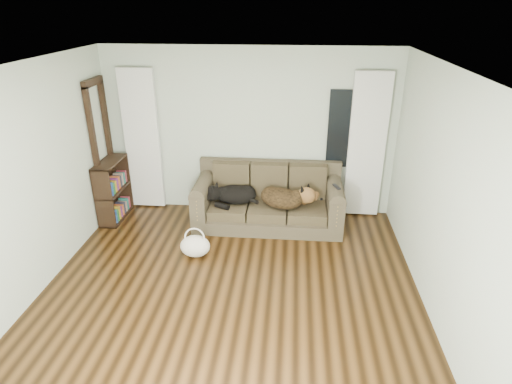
# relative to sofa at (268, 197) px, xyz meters

# --- Properties ---
(floor) EXTENTS (5.00, 5.00, 0.00)m
(floor) POSITION_rel_sofa_xyz_m (-0.34, -1.97, -0.45)
(floor) COLOR black
(floor) RESTS_ON ground
(ceiling) EXTENTS (5.00, 5.00, 0.00)m
(ceiling) POSITION_rel_sofa_xyz_m (-0.34, -1.97, 2.15)
(ceiling) COLOR white
(ceiling) RESTS_ON ground
(wall_back) EXTENTS (4.50, 0.04, 2.60)m
(wall_back) POSITION_rel_sofa_xyz_m (-0.34, 0.53, 0.85)
(wall_back) COLOR #B5BEAB
(wall_back) RESTS_ON ground
(wall_left) EXTENTS (0.04, 5.00, 2.60)m
(wall_left) POSITION_rel_sofa_xyz_m (-2.59, -1.97, 0.85)
(wall_left) COLOR #B5BEAB
(wall_left) RESTS_ON ground
(wall_right) EXTENTS (0.04, 5.00, 2.60)m
(wall_right) POSITION_rel_sofa_xyz_m (1.91, -1.97, 0.85)
(wall_right) COLOR #B5BEAB
(wall_right) RESTS_ON ground
(curtain_left) EXTENTS (0.55, 0.08, 2.25)m
(curtain_left) POSITION_rel_sofa_xyz_m (-2.04, 0.45, 0.70)
(curtain_left) COLOR silver
(curtain_left) RESTS_ON ground
(curtain_right) EXTENTS (0.55, 0.08, 2.25)m
(curtain_right) POSITION_rel_sofa_xyz_m (1.46, 0.45, 0.70)
(curtain_right) COLOR silver
(curtain_right) RESTS_ON ground
(window_pane) EXTENTS (0.50, 0.03, 1.20)m
(window_pane) POSITION_rel_sofa_xyz_m (1.11, 0.50, 0.95)
(window_pane) COLOR black
(window_pane) RESTS_ON wall_back
(door_casing) EXTENTS (0.07, 0.60, 2.10)m
(door_casing) POSITION_rel_sofa_xyz_m (-2.54, 0.07, 0.60)
(door_casing) COLOR black
(door_casing) RESTS_ON ground
(sofa) EXTENTS (2.22, 0.96, 0.91)m
(sofa) POSITION_rel_sofa_xyz_m (0.00, 0.00, 0.00)
(sofa) COLOR #433E2B
(sofa) RESTS_ON floor
(dog_black_lab) EXTENTS (0.64, 0.46, 0.27)m
(dog_black_lab) POSITION_rel_sofa_xyz_m (-0.53, -0.02, 0.03)
(dog_black_lab) COLOR black
(dog_black_lab) RESTS_ON sofa
(dog_shepherd) EXTENTS (0.83, 0.73, 0.31)m
(dog_shepherd) POSITION_rel_sofa_xyz_m (0.25, -0.09, 0.04)
(dog_shepherd) COLOR black
(dog_shepherd) RESTS_ON sofa
(tv_remote) EXTENTS (0.10, 0.18, 0.02)m
(tv_remote) POSITION_rel_sofa_xyz_m (1.00, -0.15, 0.28)
(tv_remote) COLOR black
(tv_remote) RESTS_ON sofa
(tote_bag) EXTENTS (0.49, 0.44, 0.30)m
(tote_bag) POSITION_rel_sofa_xyz_m (-0.92, -1.01, -0.29)
(tote_bag) COLOR white
(tote_bag) RESTS_ON floor
(bookshelf) EXTENTS (0.38, 0.79, 0.95)m
(bookshelf) POSITION_rel_sofa_xyz_m (-2.43, -0.01, 0.05)
(bookshelf) COLOR black
(bookshelf) RESTS_ON floor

